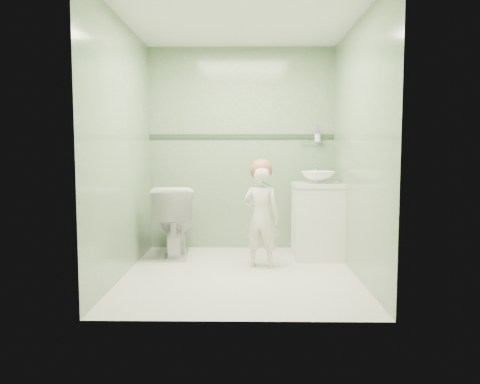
{
  "coord_description": "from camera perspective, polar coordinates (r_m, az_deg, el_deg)",
  "views": [
    {
      "loc": [
        0.07,
        -4.45,
        1.19
      ],
      "look_at": [
        0.0,
        0.15,
        0.78
      ],
      "focal_mm": 35.51,
      "sensor_mm": 36.0,
      "label": 1
    }
  ],
  "objects": [
    {
      "name": "room_shell",
      "position": [
        4.45,
        -0.03,
        5.21
      ],
      "size": [
        2.5,
        2.54,
        2.4
      ],
      "color": "#6B9167",
      "rests_on": "ground"
    },
    {
      "name": "hair_cap",
      "position": [
        4.79,
        2.57,
        2.64
      ],
      "size": [
        0.23,
        0.23,
        0.23
      ],
      "primitive_type": "sphere",
      "color": "#A25E41",
      "rests_on": "toddler"
    },
    {
      "name": "toddler",
      "position": [
        4.81,
        2.56,
        -3.04
      ],
      "size": [
        0.42,
        0.33,
        1.02
      ],
      "primitive_type": "imported",
      "rotation": [
        0.0,
        0.0,
        2.89
      ],
      "color": "silver",
      "rests_on": "ground"
    },
    {
      "name": "counter",
      "position": [
        5.23,
        9.34,
        0.85
      ],
      "size": [
        0.54,
        0.52,
        0.04
      ],
      "primitive_type": "cube",
      "color": "white",
      "rests_on": "vanity"
    },
    {
      "name": "toilet",
      "position": [
        5.38,
        -7.83,
        -3.43
      ],
      "size": [
        0.49,
        0.81,
        0.8
      ],
      "primitive_type": "imported",
      "rotation": [
        0.0,
        0.0,
        3.21
      ],
      "color": "white",
      "rests_on": "ground"
    },
    {
      "name": "teal_toothbrush",
      "position": [
        4.63,
        3.13,
        1.06
      ],
      "size": [
        0.11,
        0.14,
        0.08
      ],
      "color": "#1A9172",
      "rests_on": "toddler"
    },
    {
      "name": "vanity",
      "position": [
        5.27,
        9.27,
        -3.59
      ],
      "size": [
        0.52,
        0.5,
        0.8
      ],
      "primitive_type": "cube",
      "color": "white",
      "rests_on": "ground"
    },
    {
      "name": "cup_holder",
      "position": [
        5.7,
        9.22,
        6.44
      ],
      "size": [
        0.26,
        0.07,
        0.21
      ],
      "color": "silver",
      "rests_on": "room_shell"
    },
    {
      "name": "trim_stripe",
      "position": [
        5.7,
        0.16,
        6.7
      ],
      "size": [
        2.2,
        0.02,
        0.05
      ],
      "primitive_type": "cube",
      "color": "#2E4A2E",
      "rests_on": "room_shell"
    },
    {
      "name": "basin",
      "position": [
        5.22,
        9.35,
        1.77
      ],
      "size": [
        0.37,
        0.37,
        0.13
      ],
      "primitive_type": "imported",
      "color": "white",
      "rests_on": "counter"
    },
    {
      "name": "ground",
      "position": [
        4.61,
        -0.03,
        -9.87
      ],
      "size": [
        2.5,
        2.5,
        0.0
      ],
      "primitive_type": "plane",
      "color": "silver",
      "rests_on": "ground"
    },
    {
      "name": "faucet",
      "position": [
        5.4,
        9.07,
        2.74
      ],
      "size": [
        0.03,
        0.13,
        0.18
      ],
      "color": "silver",
      "rests_on": "counter"
    }
  ]
}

